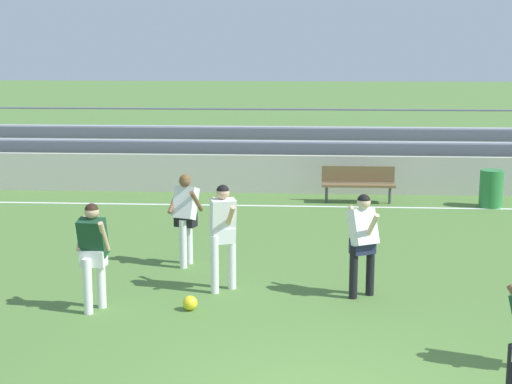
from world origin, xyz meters
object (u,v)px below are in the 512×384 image
Objects in this scene: player_dark_on_ball at (93,248)px; soccer_ball at (190,303)px; trash_bin at (491,189)px; player_white_wide_right at (186,212)px; bench_far_left at (358,181)px; bleacher_stand at (193,151)px; player_white_trailing_run at (363,237)px; player_white_wide_left at (223,228)px.

soccer_ball is at bearing 4.34° from player_dark_on_ball.
trash_bin is 0.55× the size of player_white_wide_right.
bench_far_left is 1.10× the size of player_white_wide_right.
player_dark_on_ball is (0.26, -11.72, 0.16)m from bleacher_stand.
player_dark_on_ball reaches higher than bench_far_left.
player_white_wide_right is at bearing -119.90° from bench_far_left.
player_dark_on_ball is 1.00× the size of player_white_trailing_run.
player_white_wide_left reaches higher than trash_bin.
player_white_wide_right reaches higher than soccer_ball.
player_dark_on_ball is 7.32× the size of soccer_ball.
trash_bin is 4.11× the size of soccer_ball.
player_white_wide_right reaches higher than bench_far_left.
bench_far_left is 8.18× the size of soccer_ball.
player_white_trailing_run is 7.35× the size of soccer_ball.
bleacher_stand reaches higher than player_white_wide_left.
player_dark_on_ball is (-1.78, -1.06, -0.07)m from player_white_wide_left.
player_white_trailing_run is at bearing -4.03° from player_white_wide_left.
bleacher_stand is 117.54× the size of soccer_ball.
soccer_ball is at bearing -79.91° from player_white_wide_right.
trash_bin is at bearing 50.34° from player_white_wide_left.
player_white_trailing_run is at bearing -27.35° from player_white_wide_right.
player_white_wide_right is (-0.81, 1.39, -0.05)m from player_white_wide_left.
bench_far_left is 7.45m from player_white_trailing_run.
bleacher_stand reaches higher than soccer_ball.
player_white_wide_left is (2.04, -10.66, 0.23)m from bleacher_stand.
trash_bin is at bearing 40.23° from player_white_wide_right.
player_dark_on_ball is at bearing -117.58° from bench_far_left.
trash_bin reaches higher than soccer_ball.
bleacher_stand is 15.12× the size of player_white_wide_left.
bench_far_left is 1.99× the size of trash_bin.
player_white_wide_left is 1.06× the size of player_dark_on_ball.
player_white_wide_left reaches higher than player_white_trailing_run.
bench_far_left reaches higher than soccer_ball.
bench_far_left is at bearing 86.82° from player_white_trailing_run.
player_dark_on_ball is 2.63m from player_white_wide_right.
player_white_trailing_run is at bearing -68.75° from bleacher_stand.
trash_bin is (3.17, -0.35, -0.09)m from bench_far_left.
soccer_ball is (0.42, -2.34, -0.86)m from player_white_wide_right.
player_dark_on_ball is 1.62m from soccer_ball.
player_white_trailing_run is at bearing -93.18° from bench_far_left.
bleacher_stand is at bearing 97.56° from player_white_wide_right.
player_white_wide_left reaches higher than player_dark_on_ball.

